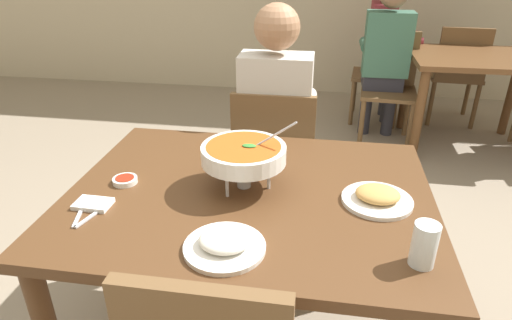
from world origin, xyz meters
name	(u,v)px	position (x,y,z in m)	size (l,w,h in m)	color
dining_table_main	(250,215)	(0.00, 0.00, 0.66)	(1.29, 1.00, 0.76)	#51331C
chair_diner_main	(274,158)	(0.00, 0.79, 0.51)	(0.44, 0.44, 0.90)	brown
diner_main	(276,115)	(0.00, 0.82, 0.75)	(0.40, 0.45, 1.31)	#2D2D38
curry_bowl	(244,154)	(-0.02, 0.03, 0.89)	(0.33, 0.30, 0.26)	silver
rice_plate	(224,244)	(-0.01, -0.34, 0.78)	(0.24, 0.24, 0.06)	white
appetizer_plate	(377,197)	(0.44, -0.01, 0.78)	(0.24, 0.24, 0.06)	white
sauce_dish	(125,180)	(-0.46, -0.01, 0.77)	(0.09, 0.09, 0.02)	white
napkin_folded	(93,204)	(-0.50, -0.18, 0.77)	(0.12, 0.08, 0.02)	white
fork_utensil	(80,213)	(-0.52, -0.23, 0.77)	(0.01, 0.17, 0.01)	silver
spoon_utensil	(95,214)	(-0.47, -0.23, 0.77)	(0.01, 0.17, 0.01)	silver
drink_glass	(424,247)	(0.54, -0.32, 0.82)	(0.07, 0.07, 0.13)	silver
dining_table_far	(475,73)	(1.40, 2.30, 0.63)	(1.00, 0.80, 0.76)	brown
chair_bg_left	(388,68)	(0.80, 2.81, 0.51)	(0.48, 0.48, 0.90)	brown
chair_bg_right	(389,81)	(0.77, 2.38, 0.51)	(0.47, 0.47, 0.90)	brown
chair_bg_corner	(458,70)	(1.42, 2.83, 0.51)	(0.47, 0.47, 0.90)	brown
patron_bg_left	(385,40)	(0.75, 2.87, 0.75)	(0.45, 0.40, 1.31)	#2D2D38
patron_bg_right	(386,52)	(0.71, 2.38, 0.75)	(0.40, 0.45, 1.31)	#2D2D38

